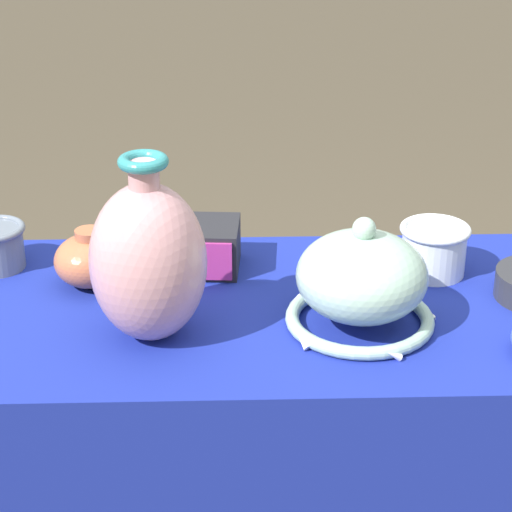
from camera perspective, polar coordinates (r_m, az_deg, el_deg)
display_table at (r=1.70m, az=1.68°, el=-5.55°), size 1.32×0.56×0.73m
vase_tall_bulbous at (r=1.53m, az=-6.18°, el=-0.25°), size 0.18×0.18×0.30m
vase_dome_bell at (r=1.58m, az=6.04°, el=-1.56°), size 0.25×0.25×0.19m
mosaic_tile_box at (r=1.78m, az=-3.14°, el=0.54°), size 0.14×0.13×0.08m
jar_round_terracotta at (r=1.74m, az=-9.42°, el=-0.21°), size 0.13×0.13×0.10m
cup_wide_porcelain at (r=1.78m, az=10.13°, el=0.45°), size 0.12×0.12×0.09m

